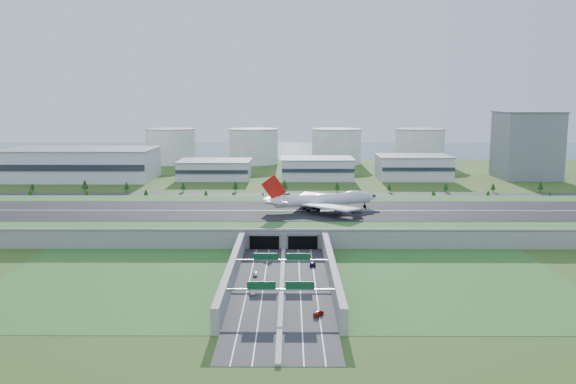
{
  "coord_description": "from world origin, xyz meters",
  "views": [
    {
      "loc": [
        3.14,
        -313.18,
        66.19
      ],
      "look_at": [
        1.59,
        35.0,
        12.65
      ],
      "focal_mm": 38.0,
      "sensor_mm": 36.0,
      "label": 1
    }
  ],
  "objects_px": {
    "car_5": "(359,194)",
    "car_1": "(252,291)",
    "car_2": "(313,264)",
    "boeing_747": "(322,200)",
    "car_7": "(287,193)",
    "office_tower": "(527,145)",
    "car_0": "(255,274)",
    "car_3": "(318,313)",
    "car_4": "(100,198)",
    "fuel_tank_a": "(171,147)"
  },
  "relations": [
    {
      "from": "office_tower",
      "to": "car_2",
      "type": "bearing_deg",
      "value": -124.61
    },
    {
      "from": "car_7",
      "to": "office_tower",
      "type": "bearing_deg",
      "value": 106.86
    },
    {
      "from": "car_0",
      "to": "car_7",
      "type": "height_order",
      "value": "car_0"
    },
    {
      "from": "car_3",
      "to": "car_4",
      "type": "xyz_separation_m",
      "value": [
        -135.74,
        219.86,
        -0.05
      ]
    },
    {
      "from": "office_tower",
      "to": "boeing_747",
      "type": "height_order",
      "value": "office_tower"
    },
    {
      "from": "fuel_tank_a",
      "to": "car_2",
      "type": "xyz_separation_m",
      "value": [
        131.94,
        -387.48,
        -16.68
      ]
    },
    {
      "from": "car_5",
      "to": "fuel_tank_a",
      "type": "bearing_deg",
      "value": -158.85
    },
    {
      "from": "car_1",
      "to": "car_7",
      "type": "bearing_deg",
      "value": 81.04
    },
    {
      "from": "car_4",
      "to": "car_5",
      "type": "xyz_separation_m",
      "value": [
        174.46,
        17.83,
        0.16
      ]
    },
    {
      "from": "office_tower",
      "to": "boeing_747",
      "type": "relative_size",
      "value": 0.87
    },
    {
      "from": "car_0",
      "to": "car_7",
      "type": "relative_size",
      "value": 0.93
    },
    {
      "from": "fuel_tank_a",
      "to": "boeing_747",
      "type": "relative_size",
      "value": 0.79
    },
    {
      "from": "car_2",
      "to": "car_3",
      "type": "relative_size",
      "value": 1.01
    },
    {
      "from": "car_3",
      "to": "car_4",
      "type": "bearing_deg",
      "value": -33.37
    },
    {
      "from": "car_5",
      "to": "car_1",
      "type": "bearing_deg",
      "value": -34.03
    },
    {
      "from": "boeing_747",
      "to": "car_5",
      "type": "height_order",
      "value": "boeing_747"
    },
    {
      "from": "car_5",
      "to": "car_0",
      "type": "bearing_deg",
      "value": -35.71
    },
    {
      "from": "car_3",
      "to": "car_7",
      "type": "relative_size",
      "value": 1.09
    },
    {
      "from": "office_tower",
      "to": "car_4",
      "type": "height_order",
      "value": "office_tower"
    },
    {
      "from": "office_tower",
      "to": "boeing_747",
      "type": "distance_m",
      "value": 264.76
    },
    {
      "from": "office_tower",
      "to": "boeing_747",
      "type": "bearing_deg",
      "value": -133.02
    },
    {
      "from": "car_1",
      "to": "car_5",
      "type": "distance_m",
      "value": 225.18
    },
    {
      "from": "car_1",
      "to": "car_5",
      "type": "bearing_deg",
      "value": 68.21
    },
    {
      "from": "boeing_747",
      "to": "car_5",
      "type": "bearing_deg",
      "value": 55.44
    },
    {
      "from": "car_2",
      "to": "car_5",
      "type": "relative_size",
      "value": 1.0
    },
    {
      "from": "car_2",
      "to": "boeing_747",
      "type": "bearing_deg",
      "value": -91.51
    },
    {
      "from": "boeing_747",
      "to": "car_1",
      "type": "bearing_deg",
      "value": -122.34
    },
    {
      "from": "boeing_747",
      "to": "car_0",
      "type": "height_order",
      "value": "boeing_747"
    },
    {
      "from": "office_tower",
      "to": "car_1",
      "type": "relative_size",
      "value": 10.82
    },
    {
      "from": "car_1",
      "to": "car_3",
      "type": "relative_size",
      "value": 1.01
    },
    {
      "from": "car_4",
      "to": "car_7",
      "type": "xyz_separation_m",
      "value": [
        124.45,
        19.36,
        -0.01
      ]
    },
    {
      "from": "car_0",
      "to": "car_2",
      "type": "xyz_separation_m",
      "value": [
        22.15,
        13.77,
        -0.03
      ]
    },
    {
      "from": "car_7",
      "to": "fuel_tank_a",
      "type": "bearing_deg",
      "value": -156.72
    },
    {
      "from": "boeing_747",
      "to": "car_0",
      "type": "xyz_separation_m",
      "value": [
        -29.83,
        -92.93,
        -12.87
      ]
    },
    {
      "from": "fuel_tank_a",
      "to": "car_3",
      "type": "xyz_separation_m",
      "value": [
        131.69,
        -443.5,
        -16.65
      ]
    },
    {
      "from": "car_3",
      "to": "car_5",
      "type": "height_order",
      "value": "car_5"
    },
    {
      "from": "fuel_tank_a",
      "to": "car_1",
      "type": "relative_size",
      "value": 9.83
    },
    {
      "from": "car_4",
      "to": "car_5",
      "type": "bearing_deg",
      "value": -67.77
    },
    {
      "from": "fuel_tank_a",
      "to": "car_0",
      "type": "height_order",
      "value": "fuel_tank_a"
    },
    {
      "from": "car_2",
      "to": "car_4",
      "type": "xyz_separation_m",
      "value": [
        -135.99,
        163.84,
        -0.03
      ]
    },
    {
      "from": "car_0",
      "to": "car_5",
      "type": "relative_size",
      "value": 0.85
    },
    {
      "from": "car_1",
      "to": "car_3",
      "type": "xyz_separation_m",
      "value": [
        21.66,
        -20.76,
        -0.11
      ]
    },
    {
      "from": "car_4",
      "to": "car_7",
      "type": "height_order",
      "value": "car_4"
    },
    {
      "from": "car_5",
      "to": "car_7",
      "type": "relative_size",
      "value": 1.1
    },
    {
      "from": "car_0",
      "to": "office_tower",
      "type": "bearing_deg",
      "value": 48.88
    },
    {
      "from": "car_2",
      "to": "car_7",
      "type": "xyz_separation_m",
      "value": [
        -11.54,
        183.21,
        -0.03
      ]
    },
    {
      "from": "car_1",
      "to": "car_2",
      "type": "xyz_separation_m",
      "value": [
        21.9,
        35.26,
        -0.13
      ]
    },
    {
      "from": "boeing_747",
      "to": "car_7",
      "type": "bearing_deg",
      "value": 82.62
    },
    {
      "from": "car_0",
      "to": "car_2",
      "type": "height_order",
      "value": "car_0"
    },
    {
      "from": "car_1",
      "to": "car_2",
      "type": "bearing_deg",
      "value": 51.9
    }
  ]
}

